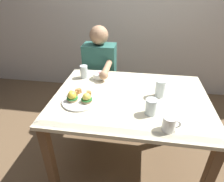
# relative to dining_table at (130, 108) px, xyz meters

# --- Properties ---
(ground_plane) EXTENTS (6.00, 6.00, 0.00)m
(ground_plane) POSITION_rel_dining_table_xyz_m (0.00, 0.00, -0.63)
(ground_plane) COLOR brown
(dining_table) EXTENTS (1.20, 0.90, 0.74)m
(dining_table) POSITION_rel_dining_table_xyz_m (0.00, 0.00, 0.00)
(dining_table) COLOR beige
(dining_table) RESTS_ON ground_plane
(eggs_benedict_plate) EXTENTS (0.27, 0.27, 0.09)m
(eggs_benedict_plate) POSITION_rel_dining_table_xyz_m (-0.37, -0.12, 0.13)
(eggs_benedict_plate) COLOR white
(eggs_benedict_plate) RESTS_ON dining_table
(fruit_bowl) EXTENTS (0.12, 0.12, 0.06)m
(fruit_bowl) POSITION_rel_dining_table_xyz_m (-0.31, 0.28, 0.14)
(fruit_bowl) COLOR white
(fruit_bowl) RESTS_ON dining_table
(coffee_mug) EXTENTS (0.11, 0.08, 0.09)m
(coffee_mug) POSITION_rel_dining_table_xyz_m (0.25, -0.34, 0.16)
(coffee_mug) COLOR white
(coffee_mug) RESTS_ON dining_table
(fork) EXTENTS (0.08, 0.15, 0.00)m
(fork) POSITION_rel_dining_table_xyz_m (-0.08, 0.34, 0.11)
(fork) COLOR silver
(fork) RESTS_ON dining_table
(water_glass_near) EXTENTS (0.08, 0.08, 0.11)m
(water_glass_near) POSITION_rel_dining_table_xyz_m (0.15, -0.19, 0.16)
(water_glass_near) COLOR silver
(water_glass_near) RESTS_ON dining_table
(water_glass_far) EXTENTS (0.07, 0.07, 0.12)m
(water_glass_far) POSITION_rel_dining_table_xyz_m (-0.45, 0.28, 0.16)
(water_glass_far) COLOR silver
(water_glass_far) RESTS_ON dining_table
(water_glass_extra) EXTENTS (0.07, 0.07, 0.14)m
(water_glass_extra) POSITION_rel_dining_table_xyz_m (0.22, 0.05, 0.16)
(water_glass_extra) COLOR silver
(water_glass_extra) RESTS_ON dining_table
(diner_person) EXTENTS (0.34, 0.54, 1.14)m
(diner_person) POSITION_rel_dining_table_xyz_m (-0.37, 0.60, 0.02)
(diner_person) COLOR #33333D
(diner_person) RESTS_ON ground_plane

